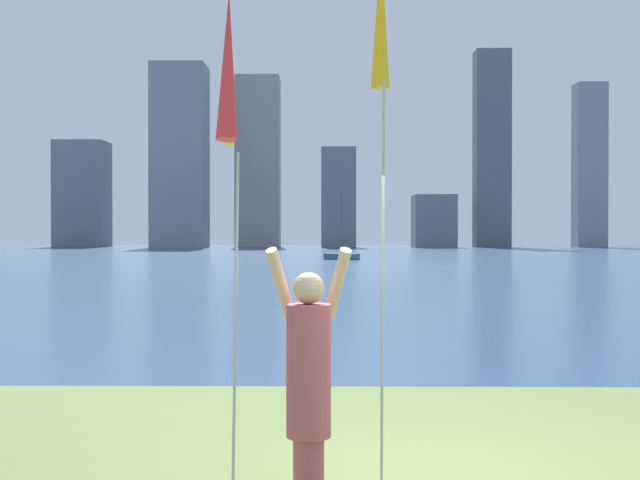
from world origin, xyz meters
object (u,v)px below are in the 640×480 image
person (309,371)px  sailboat_0 (342,256)px  kite_flag_right (381,31)px  kite_flag_left (228,78)px

person → sailboat_0: 52.29m
kite_flag_right → sailboat_0: sailboat_0 is taller
kite_flag_left → kite_flag_right: bearing=30.2°
person → kite_flag_right: kite_flag_right is taller
kite_flag_left → sailboat_0: sailboat_0 is taller
person → kite_flag_right: size_ratio=0.43×
kite_flag_right → sailboat_0: size_ratio=0.86×
kite_flag_left → kite_flag_right: size_ratio=0.87×
kite_flag_right → person: bearing=-148.3°
kite_flag_right → kite_flag_left: bearing=-149.8°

